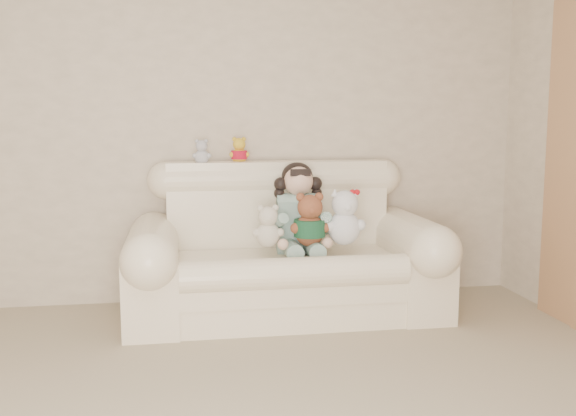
{
  "coord_description": "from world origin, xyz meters",
  "views": [
    {
      "loc": [
        -0.28,
        -2.22,
        1.32
      ],
      "look_at": [
        0.42,
        1.9,
        0.75
      ],
      "focal_mm": 40.43,
      "sensor_mm": 36.0,
      "label": 1
    }
  ],
  "objects_px": {
    "cream_teddy": "(268,222)",
    "white_cat": "(344,211)",
    "sofa": "(286,241)",
    "seated_child": "(298,207)",
    "brown_teddy": "(310,215)"
  },
  "relations": [
    {
      "from": "seated_child",
      "to": "brown_teddy",
      "type": "height_order",
      "value": "seated_child"
    },
    {
      "from": "sofa",
      "to": "white_cat",
      "type": "xyz_separation_m",
      "value": [
        0.38,
        -0.11,
        0.2
      ]
    },
    {
      "from": "cream_teddy",
      "to": "sofa",
      "type": "bearing_deg",
      "value": 35.89
    },
    {
      "from": "seated_child",
      "to": "sofa",
      "type": "bearing_deg",
      "value": -136.31
    },
    {
      "from": "sofa",
      "to": "white_cat",
      "type": "relative_size",
      "value": 4.77
    },
    {
      "from": "sofa",
      "to": "seated_child",
      "type": "distance_m",
      "value": 0.25
    },
    {
      "from": "cream_teddy",
      "to": "white_cat",
      "type": "bearing_deg",
      "value": -3.66
    },
    {
      "from": "seated_child",
      "to": "white_cat",
      "type": "distance_m",
      "value": 0.33
    },
    {
      "from": "cream_teddy",
      "to": "seated_child",
      "type": "bearing_deg",
      "value": 35.14
    },
    {
      "from": "seated_child",
      "to": "white_cat",
      "type": "height_order",
      "value": "seated_child"
    },
    {
      "from": "brown_teddy",
      "to": "cream_teddy",
      "type": "bearing_deg",
      "value": 172.54
    },
    {
      "from": "sofa",
      "to": "seated_child",
      "type": "height_order",
      "value": "seated_child"
    },
    {
      "from": "sofa",
      "to": "cream_teddy",
      "type": "relative_size",
      "value": 6.45
    },
    {
      "from": "sofa",
      "to": "seated_child",
      "type": "xyz_separation_m",
      "value": [
        0.1,
        0.08,
        0.22
      ]
    },
    {
      "from": "sofa",
      "to": "brown_teddy",
      "type": "height_order",
      "value": "sofa"
    }
  ]
}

